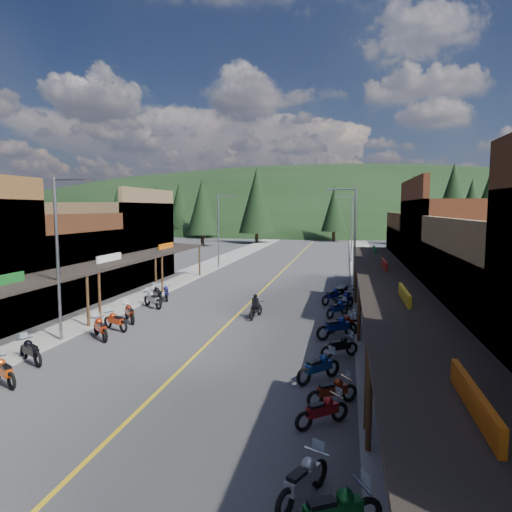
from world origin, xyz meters
The scene contains 47 objects.
ground centered at (0.00, 0.00, 0.00)m, with size 220.00×220.00×0.00m, color #38383A.
centerline centered at (0.00, 20.00, 0.01)m, with size 0.15×90.00×0.01m, color gold.
sidewalk_west centered at (-8.70, 20.00, 0.07)m, with size 3.40×94.00×0.15m, color gray.
sidewalk_east centered at (8.70, 20.00, 0.07)m, with size 3.40×94.00×0.15m, color gray.
shop_west_2 centered at (-13.75, 1.70, 2.53)m, with size 10.90×9.00×6.20m.
shop_west_3 centered at (-13.78, 11.30, 3.52)m, with size 10.90×10.20×8.20m.
shop_east_2 centered at (13.78, 1.70, 3.52)m, with size 10.90×9.00×8.20m.
shop_east_3 centered at (13.75, 11.30, 2.53)m, with size 10.90×10.20×6.20m.
streetlight_0 centered at (-6.95, -6.00, 4.46)m, with size 2.16×0.18×8.00m.
streetlight_1 centered at (-6.95, 22.00, 4.46)m, with size 2.16×0.18×8.00m.
streetlight_2 centered at (6.95, 8.00, 4.46)m, with size 2.16×0.18×8.00m.
streetlight_3 centered at (6.95, 30.00, 4.46)m, with size 2.16×0.18×8.00m.
ridge_hill centered at (0.00, 135.00, 0.00)m, with size 310.00×140.00×60.00m, color black.
pine_0 centered at (-40.00, 62.00, 6.48)m, with size 5.04×5.04×11.00m.
pine_1 centered at (-24.00, 70.00, 7.24)m, with size 5.88×5.88×12.50m.
pine_2 centered at (-10.00, 58.00, 7.99)m, with size 6.72×6.72×14.00m.
pine_3 centered at (4.00, 66.00, 6.48)m, with size 5.04×5.04×11.00m.
pine_4 centered at (18.00, 60.00, 7.24)m, with size 5.88×5.88×12.50m.
pine_5 centered at (34.00, 72.00, 7.99)m, with size 6.72×6.72×14.00m.
pine_7 centered at (-32.00, 76.00, 7.24)m, with size 5.88×5.88×12.50m.
pine_8 centered at (-22.00, 40.00, 5.98)m, with size 4.48×4.48×10.00m.
pine_9 centered at (24.00, 45.00, 6.38)m, with size 4.93×4.93×10.80m.
pine_10 centered at (-18.00, 50.00, 6.78)m, with size 5.38×5.38×11.60m.
pine_11 centered at (20.00, 38.00, 7.19)m, with size 5.82×5.82×12.40m.
bike_west_3 centered at (-5.88, -11.27, 0.58)m, with size 0.67×2.02×1.15m, color #C8440E, non-canonical shape.
bike_west_4 centered at (-6.49, -8.98, 0.59)m, with size 0.69×2.06×1.18m, color black, non-canonical shape.
bike_west_5 centered at (-5.52, -5.06, 0.61)m, with size 0.71×2.13×1.22m, color red, non-canonical shape.
bike_west_6 centered at (-5.59, -3.42, 0.56)m, with size 0.66×1.98×1.13m, color red, non-canonical shape.
bike_west_7 centered at (-5.68, -1.60, 0.58)m, with size 0.68×2.05×1.17m, color maroon, non-canonical shape.
bike_west_8 centered at (-5.95, 2.20, 0.62)m, with size 0.72×2.17×1.24m, color gray, non-canonical shape.
bike_west_9 centered at (-6.28, 3.78, 0.64)m, with size 0.74×2.23×1.27m, color black, non-canonical shape.
bike_west_10 centered at (-6.08, 4.81, 0.56)m, with size 0.66×1.97×1.13m, color navy, non-canonical shape.
bike_east_0 centered at (6.38, -16.90, 0.61)m, with size 0.71×2.14×1.22m, color #0E461B, non-canonical shape.
bike_east_1 centered at (5.68, -15.87, 0.57)m, with size 0.66×1.99×1.14m, color #99999E, non-canonical shape.
bike_east_2 centered at (5.91, -12.22, 0.53)m, with size 0.62×1.87×1.07m, color maroon, non-canonical shape.
bike_east_3 centered at (6.17, -10.64, 0.53)m, with size 0.62×1.87×1.07m, color maroon, non-canonical shape.
bike_east_4 centered at (5.59, -8.62, 0.60)m, with size 0.71×2.12×1.21m, color navy, non-canonical shape.
bike_east_5 centered at (6.31, -5.64, 0.54)m, with size 0.63×1.88×1.07m, color black, non-canonical shape.
bike_east_6 centered at (6.16, -2.73, 0.67)m, with size 0.78×2.33×1.33m, color navy, non-canonical shape.
bike_east_7 centered at (6.44, -1.53, 0.58)m, with size 0.67×2.02×1.15m, color #A4250B, non-canonical shape.
bike_east_8 centered at (6.08, 1.96, 0.58)m, with size 0.67×2.02×1.15m, color navy, non-canonical shape.
bike_east_9 centered at (6.44, 4.18, 0.65)m, with size 0.76×2.28×1.30m, color navy, non-canonical shape.
bike_east_10 centered at (5.69, 5.64, 0.65)m, with size 0.76×2.27×1.30m, color navy, non-canonical shape.
bike_east_11 centered at (6.42, 7.40, 0.61)m, with size 0.71×2.13×1.22m, color black, non-canonical shape.
rider_on_bike centered at (1.28, 0.78, 0.60)m, with size 0.93×2.03×1.49m.
pedestrian_east_a centered at (8.66, -6.33, 1.02)m, with size 0.64×0.42×1.75m, color #231F2F.
pedestrian_east_b centered at (8.42, 8.52, 1.04)m, with size 0.86×0.50×1.78m, color brown.
Camera 1 is at (6.53, -25.48, 6.55)m, focal length 32.00 mm.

